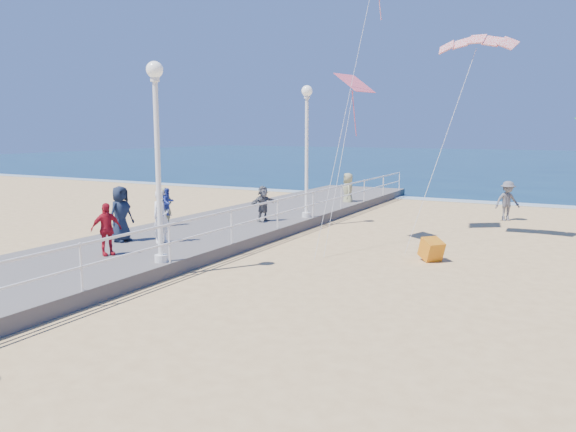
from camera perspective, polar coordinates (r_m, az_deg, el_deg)
The scene contains 18 objects.
ground at distance 13.08m, azimuth 5.65°, elevation -8.91°, with size 160.00×160.00×0.00m, color #DCB573.
ocean at distance 76.80m, azimuth 24.47°, elevation 5.00°, with size 160.00×90.00×0.05m, color #0B2E47.
surf_line at distance 32.63m, azimuth 19.46°, elevation 1.32°, with size 160.00×1.20×0.04m, color silver.
boardwalk at distance 17.21m, azimuth -18.18°, elevation -4.32°, with size 5.00×44.00×0.40m, color slate.
railing at distance 15.35m, azimuth -12.00°, elevation -1.62°, with size 0.05×42.00×0.55m.
lamp_post_mid at distance 15.31m, azimuth -13.16°, elevation 7.40°, with size 0.44×0.44×5.32m.
lamp_post_far at distance 22.88m, azimuth 1.92°, elevation 7.98°, with size 0.44×0.44×5.32m.
woman_holding_toddler at distance 18.21m, azimuth -12.73°, elevation -0.06°, with size 0.61×0.40×1.68m, color white.
toddler_held at distance 18.16m, azimuth -12.11°, elevation 1.39°, with size 0.43×0.34×0.89m, color #2C3FA8.
spectator_3 at distance 16.81m, azimuth -17.99°, elevation -1.28°, with size 0.89×0.37×1.52m, color red.
spectator_4 at distance 18.75m, azimuth -16.62°, elevation 0.21°, with size 0.88×0.57×1.79m, color #182135.
spectator_5 at distance 21.99m, azimuth -2.54°, elevation 1.26°, with size 1.30×0.42×1.41m, color #58595D.
spectator_6 at distance 21.43m, azimuth -12.27°, elevation 0.94°, with size 0.53×0.35×1.45m, color gray.
beach_walker_a at distance 26.43m, azimuth 21.39°, elevation 1.43°, with size 1.13×0.65×1.75m, color #5A595E.
beach_walker_c at distance 28.26m, azimuth 6.11°, elevation 2.51°, with size 0.90×0.58×1.84m, color tan.
box_kite at distance 17.63m, azimuth 14.36°, elevation -3.52°, with size 0.55×0.55×0.60m, color #C8440B.
kite_parafoil at distance 21.01m, azimuth 18.65°, elevation 16.66°, with size 2.62×0.90×0.30m, color red, non-canonical shape.
kite_diamond_pink at distance 19.62m, azimuth 6.80°, elevation 13.27°, with size 1.13×1.13×0.02m, color #DD5167.
Camera 1 is at (4.68, -11.56, 3.95)m, focal length 35.00 mm.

